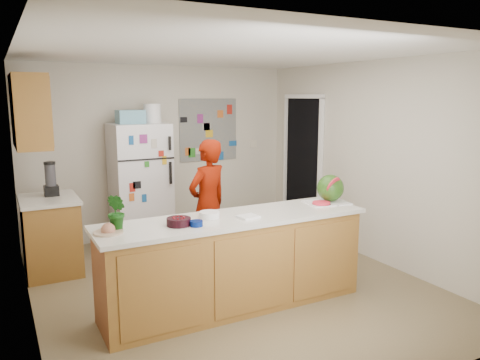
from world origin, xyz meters
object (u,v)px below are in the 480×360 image
refrigerator (140,185)px  person (208,204)px  cherry_bowl (179,222)px  watermelon (330,188)px

refrigerator → person: (0.46, -1.26, -0.07)m
refrigerator → cherry_bowl: refrigerator is taller
refrigerator → watermelon: 2.74m
refrigerator → cherry_bowl: (-0.34, -2.42, 0.11)m
refrigerator → watermelon: size_ratio=5.84×
refrigerator → person: refrigerator is taller
watermelon → cherry_bowl: size_ratio=1.34×
refrigerator → person: size_ratio=1.08×
refrigerator → cherry_bowl: size_ratio=7.82×
refrigerator → cherry_bowl: 2.45m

